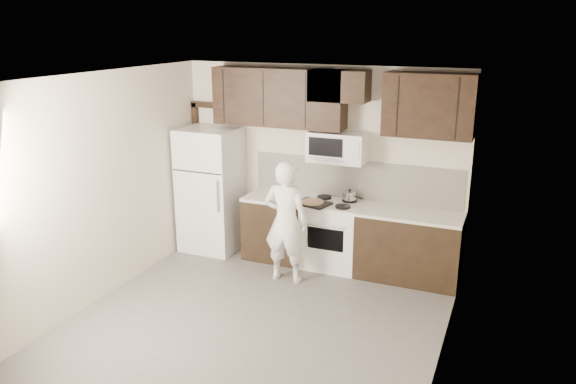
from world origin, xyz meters
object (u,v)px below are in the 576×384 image
Objects in this scene: stove at (332,234)px; microwave at (337,147)px; person at (286,222)px; refrigerator at (211,190)px.

microwave reaches higher than stove.
person is (-0.41, -0.77, -0.85)m from microwave.
stove is 1.24× the size of microwave.
stove is at bearing 1.51° from refrigerator.
refrigerator is 1.12× the size of person.
refrigerator reaches higher than person.
refrigerator reaches higher than stove.
microwave reaches higher than refrigerator.
microwave is 0.42× the size of refrigerator.
microwave is at bearing -119.91° from person.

